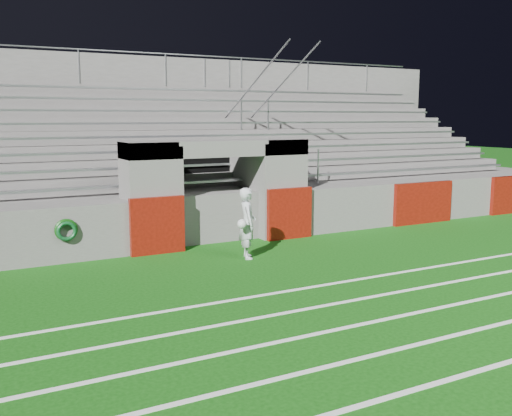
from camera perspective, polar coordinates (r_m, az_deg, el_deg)
ground at (r=11.76m, az=3.28°, el=-6.60°), size 90.00×90.00×0.00m
field_markings at (r=8.15m, az=22.42°, el=-14.51°), size 28.00×8.09×0.01m
stadium_structure at (r=18.67m, az=-9.48°, el=3.78°), size 26.00×8.48×5.42m
goalkeeper_with_ball at (r=12.86m, az=-0.87°, el=-1.53°), size 0.68×0.76×1.61m
hose_coil at (r=12.99m, az=-18.44°, el=-2.14°), size 0.50×0.14×0.50m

